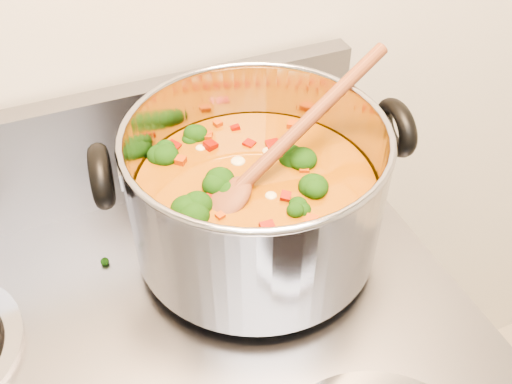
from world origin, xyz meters
TOP-DOWN VIEW (x-y plane):
  - stockpot at (0.21, 1.32)m, footprint 0.35×0.29m
  - wooden_spoon at (0.22, 1.33)m, footprint 0.28×0.12m
  - cooktop_crumbs at (0.27, 1.32)m, footprint 0.31×0.22m

SIDE VIEW (x-z plane):
  - cooktop_crumbs at x=0.27m, z-range 0.92..0.93m
  - stockpot at x=0.21m, z-range 0.92..1.09m
  - wooden_spoon at x=0.22m, z-range 0.98..1.11m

